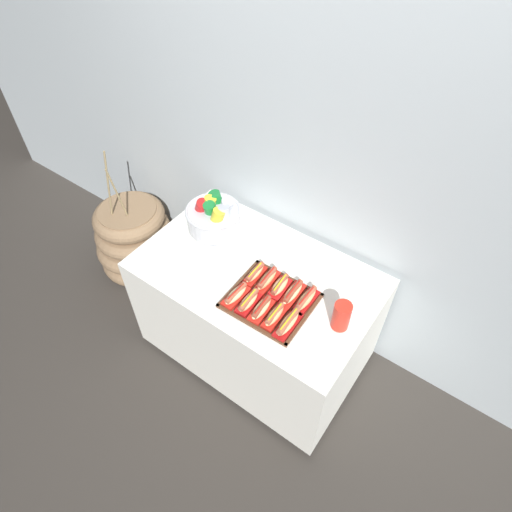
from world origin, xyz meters
The scene contains 17 objects.
ground_plane centered at (0.00, 0.00, 0.00)m, with size 10.00×10.00×0.00m, color #38332D.
back_wall centered at (0.00, 0.47, 1.30)m, with size 6.00×0.10×2.60m, color #B2BCC1.
buffet_table centered at (0.00, 0.00, 0.40)m, with size 1.27×0.78×0.76m.
floor_vase centered at (-1.15, 0.09, 0.26)m, with size 0.58×0.58×1.03m.
serving_tray centered at (0.17, -0.11, 0.77)m, with size 0.41×0.37×0.01m.
hot_dog_0 centered at (0.02, -0.20, 0.79)m, with size 0.07×0.16×0.06m.
hot_dog_1 centered at (0.09, -0.20, 0.80)m, with size 0.07×0.16×0.06m.
hot_dog_2 centered at (0.17, -0.20, 0.80)m, with size 0.07×0.17×0.06m.
hot_dog_3 centered at (0.24, -0.19, 0.80)m, with size 0.06×0.16×0.06m.
hot_dog_4 centered at (0.32, -0.19, 0.80)m, with size 0.07×0.18×0.06m.
hot_dog_5 centered at (0.02, -0.04, 0.80)m, with size 0.06×0.16×0.06m.
hot_dog_6 centered at (0.09, -0.03, 0.80)m, with size 0.07×0.17×0.06m.
hot_dog_7 centered at (0.17, -0.03, 0.80)m, with size 0.08×0.16×0.06m.
hot_dog_8 centered at (0.24, -0.03, 0.80)m, with size 0.07×0.18×0.06m.
hot_dog_9 centered at (0.32, -0.03, 0.80)m, with size 0.06×0.18×0.06m.
punch_bowl centered at (-0.34, 0.08, 0.91)m, with size 0.30×0.30×0.26m.
cup_stack centered at (0.51, -0.04, 0.84)m, with size 0.08×0.08×0.15m.
Camera 1 is at (0.87, -1.21, 2.50)m, focal length 30.76 mm.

